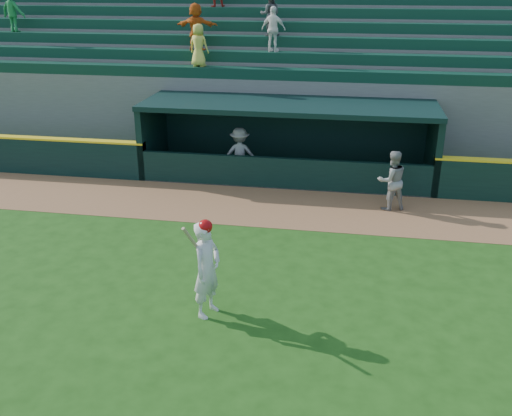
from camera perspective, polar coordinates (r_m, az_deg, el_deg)
name	(u,v)px	position (r m, az deg, el deg)	size (l,w,h in m)	color
ground	(243,293)	(12.15, -1.30, -8.51)	(120.00, 120.00, 0.00)	#1E4A12
warning_track	(275,207)	(16.49, 1.95, 0.11)	(40.00, 3.00, 0.01)	#905F39
dugout_player_front	(392,180)	(16.51, 13.42, 2.69)	(0.84, 0.65, 1.73)	gray
dugout_player_inside	(240,154)	(18.56, -1.64, 5.44)	(1.11, 0.64, 1.71)	#9D9C98
dugout	(289,134)	(18.99, 3.32, 7.38)	(9.40, 2.80, 2.46)	slate
stands	(302,79)	(23.22, 4.65, 12.69)	(34.50, 6.25, 7.54)	slate
batter_at_plate	(207,268)	(11.03, -4.95, -6.02)	(0.68, 0.86, 2.03)	silver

